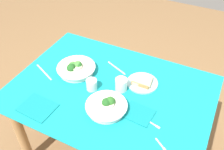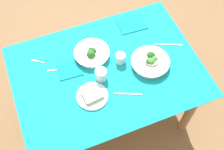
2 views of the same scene
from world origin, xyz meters
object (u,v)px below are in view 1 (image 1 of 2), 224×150
at_px(broccoli_bowl_near, 107,106).
at_px(napkin_folded_lower, 38,107).
at_px(table_knife_right, 117,68).
at_px(water_glass_side, 92,85).
at_px(table_knife_left, 44,72).
at_px(fork_by_far_bowl, 162,146).
at_px(broccoli_bowl_far, 76,68).
at_px(water_glass_center, 121,84).
at_px(bread_side_plate, 142,82).
at_px(fork_by_near_bowl, 153,124).
at_px(napkin_folded_upper, 139,114).

relative_size(broccoli_bowl_near, napkin_folded_lower, 1.19).
distance_m(broccoli_bowl_near, table_knife_right, 0.40).
height_order(water_glass_side, table_knife_left, water_glass_side).
bearing_deg(broccoli_bowl_near, fork_by_far_bowl, -14.54).
bearing_deg(broccoli_bowl_far, table_knife_left, -151.58).
bearing_deg(water_glass_side, water_glass_center, 24.95).
bearing_deg(table_knife_right, water_glass_center, 147.02).
height_order(bread_side_plate, table_knife_right, bread_side_plate).
height_order(table_knife_right, napkin_folded_lower, napkin_folded_lower).
relative_size(fork_by_near_bowl, table_knife_left, 0.48).
bearing_deg(fork_by_near_bowl, broccoli_bowl_far, 176.88).
relative_size(water_glass_center, fork_by_near_bowl, 0.86).
bearing_deg(fork_by_near_bowl, napkin_folded_upper, 175.29).
xyz_separation_m(table_knife_left, napkin_folded_lower, (0.17, -0.29, 0.00)).
bearing_deg(fork_by_near_bowl, fork_by_far_bowl, -38.72).
bearing_deg(table_knife_right, bread_side_plate, -173.61).
relative_size(broccoli_bowl_near, water_glass_side, 3.39).
bearing_deg(water_glass_side, broccoli_bowl_near, -34.15).
distance_m(bread_side_plate, water_glass_center, 0.16).
bearing_deg(table_knife_right, napkin_folded_lower, 87.71).
xyz_separation_m(fork_by_far_bowl, table_knife_right, (-0.50, 0.48, -0.00)).
relative_size(broccoli_bowl_far, water_glass_center, 3.14).
xyz_separation_m(water_glass_side, napkin_folded_lower, (-0.22, -0.30, -0.03)).
distance_m(broccoli_bowl_far, broccoli_bowl_near, 0.42).
relative_size(water_glass_side, table_knife_left, 0.36).
distance_m(water_glass_side, napkin_folded_upper, 0.37).
height_order(water_glass_center, napkin_folded_upper, water_glass_center).
bearing_deg(fork_by_far_bowl, fork_by_near_bowl, 162.24).
bearing_deg(broccoli_bowl_far, bread_side_plate, 11.12).
height_order(bread_side_plate, water_glass_side, water_glass_side).
xyz_separation_m(water_glass_side, table_knife_left, (-0.39, -0.01, -0.04)).
xyz_separation_m(water_glass_side, table_knife_right, (0.05, 0.27, -0.04)).
bearing_deg(broccoli_bowl_far, table_knife_right, 33.94).
xyz_separation_m(broccoli_bowl_near, napkin_folded_upper, (0.19, 0.05, -0.03)).
distance_m(bread_side_plate, fork_by_far_bowl, 0.50).
height_order(fork_by_near_bowl, napkin_folded_lower, napkin_folded_lower).
bearing_deg(napkin_folded_lower, broccoli_bowl_far, 85.75).
bearing_deg(napkin_folded_lower, water_glass_side, 53.66).
height_order(water_glass_side, napkin_folded_upper, water_glass_side).
bearing_deg(napkin_folded_upper, table_knife_left, 175.70).
distance_m(broccoli_bowl_far, napkin_folded_upper, 0.57).
bearing_deg(broccoli_bowl_near, table_knife_right, 107.22).
height_order(broccoli_bowl_far, napkin_folded_upper, broccoli_bowl_far).
relative_size(broccoli_bowl_far, fork_by_near_bowl, 2.69).
bearing_deg(broccoli_bowl_near, broccoli_bowl_far, 148.52).
relative_size(water_glass_side, table_knife_right, 0.40).
height_order(bread_side_plate, fork_by_far_bowl, bread_side_plate).
height_order(table_knife_left, table_knife_right, same).
height_order(fork_by_far_bowl, table_knife_right, same).
relative_size(water_glass_center, table_knife_right, 0.46).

